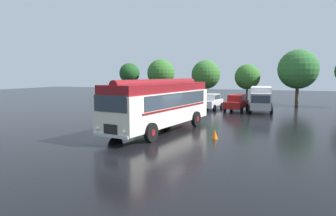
{
  "coord_description": "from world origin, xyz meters",
  "views": [
    {
      "loc": [
        6.91,
        -17.68,
        3.77
      ],
      "look_at": [
        -0.47,
        2.26,
        1.4
      ],
      "focal_mm": 32.0,
      "sensor_mm": 36.0,
      "label": 1
    }
  ],
  "objects_px": {
    "car_mid_right": "(211,101)",
    "traffic_cone": "(215,134)",
    "car_mid_left": "(184,101)",
    "vintage_bus": "(160,103)",
    "box_van": "(261,98)",
    "car_far_right": "(237,103)",
    "car_near_left": "(162,100)"
  },
  "relations": [
    {
      "from": "vintage_bus",
      "to": "traffic_cone",
      "type": "relative_size",
      "value": 18.83
    },
    {
      "from": "car_mid_left",
      "to": "car_mid_right",
      "type": "distance_m",
      "value": 3.01
    },
    {
      "from": "car_mid_left",
      "to": "car_near_left",
      "type": "bearing_deg",
      "value": -170.42
    },
    {
      "from": "car_near_left",
      "to": "box_van",
      "type": "distance_m",
      "value": 10.92
    },
    {
      "from": "vintage_bus",
      "to": "car_mid_right",
      "type": "relative_size",
      "value": 2.38
    },
    {
      "from": "car_mid_left",
      "to": "car_mid_right",
      "type": "relative_size",
      "value": 0.97
    },
    {
      "from": "car_mid_left",
      "to": "vintage_bus",
      "type": "bearing_deg",
      "value": -79.34
    },
    {
      "from": "car_mid_right",
      "to": "car_far_right",
      "type": "xyz_separation_m",
      "value": [
        2.88,
        -0.42,
        0.0
      ]
    },
    {
      "from": "car_mid_right",
      "to": "box_van",
      "type": "relative_size",
      "value": 0.75
    },
    {
      "from": "car_near_left",
      "to": "car_mid_right",
      "type": "xyz_separation_m",
      "value": [
        5.59,
        0.5,
        0.0
      ]
    },
    {
      "from": "vintage_bus",
      "to": "car_mid_left",
      "type": "relative_size",
      "value": 2.46
    },
    {
      "from": "car_near_left",
      "to": "car_far_right",
      "type": "distance_m",
      "value": 8.47
    },
    {
      "from": "car_mid_right",
      "to": "car_near_left",
      "type": "bearing_deg",
      "value": -174.87
    },
    {
      "from": "car_near_left",
      "to": "traffic_cone",
      "type": "height_order",
      "value": "car_near_left"
    },
    {
      "from": "car_mid_left",
      "to": "car_far_right",
      "type": "bearing_deg",
      "value": -3.4
    },
    {
      "from": "car_mid_left",
      "to": "traffic_cone",
      "type": "bearing_deg",
      "value": -66.5
    },
    {
      "from": "vintage_bus",
      "to": "traffic_cone",
      "type": "distance_m",
      "value": 4.42
    },
    {
      "from": "vintage_bus",
      "to": "car_mid_right",
      "type": "height_order",
      "value": "vintage_bus"
    },
    {
      "from": "car_mid_left",
      "to": "traffic_cone",
      "type": "xyz_separation_m",
      "value": [
        6.57,
        -15.11,
        -0.57
      ]
    },
    {
      "from": "car_near_left",
      "to": "car_mid_right",
      "type": "bearing_deg",
      "value": 5.13
    },
    {
      "from": "vintage_bus",
      "to": "car_mid_right",
      "type": "bearing_deg",
      "value": 88.43
    },
    {
      "from": "box_van",
      "to": "traffic_cone",
      "type": "relative_size",
      "value": 10.63
    },
    {
      "from": "box_van",
      "to": "traffic_cone",
      "type": "xyz_separation_m",
      "value": [
        -1.75,
        -14.93,
        -1.09
      ]
    },
    {
      "from": "car_mid_left",
      "to": "car_mid_right",
      "type": "bearing_deg",
      "value": 1.25
    },
    {
      "from": "box_van",
      "to": "traffic_cone",
      "type": "height_order",
      "value": "box_van"
    },
    {
      "from": "car_far_right",
      "to": "box_van",
      "type": "distance_m",
      "value": 2.49
    },
    {
      "from": "car_mid_left",
      "to": "car_far_right",
      "type": "relative_size",
      "value": 0.96
    },
    {
      "from": "vintage_bus",
      "to": "traffic_cone",
      "type": "height_order",
      "value": "vintage_bus"
    },
    {
      "from": "box_van",
      "to": "traffic_cone",
      "type": "bearing_deg",
      "value": -96.69
    },
    {
      "from": "vintage_bus",
      "to": "car_mid_left",
      "type": "distance_m",
      "value": 14.22
    },
    {
      "from": "car_mid_right",
      "to": "traffic_cone",
      "type": "height_order",
      "value": "car_mid_right"
    },
    {
      "from": "car_near_left",
      "to": "car_far_right",
      "type": "relative_size",
      "value": 1.0
    }
  ]
}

